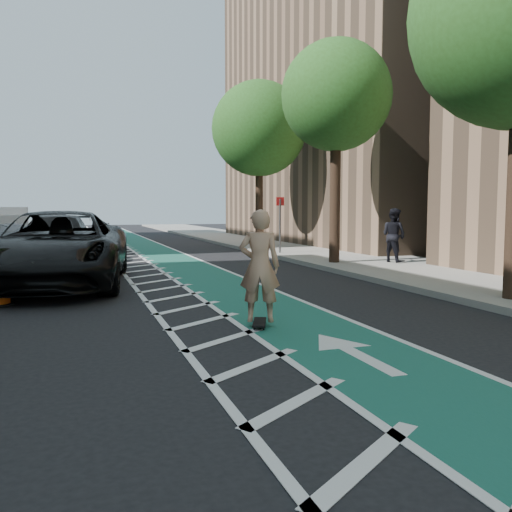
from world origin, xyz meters
name	(u,v)px	position (x,y,z in m)	size (l,w,h in m)	color
ground	(116,328)	(0.00, 0.00, 0.00)	(120.00, 120.00, 0.00)	black
bike_lane	(181,264)	(3.00, 10.00, 0.01)	(2.00, 90.00, 0.01)	#185440
buffer_strip	(138,266)	(1.50, 10.00, 0.01)	(1.40, 90.00, 0.01)	silver
sidewalk_right	(343,257)	(9.50, 10.00, 0.07)	(5.00, 90.00, 0.15)	gray
curb_right	(285,259)	(7.05, 10.00, 0.08)	(0.12, 90.00, 0.16)	gray
building_right_far	(385,84)	(17.50, 20.00, 9.50)	(14.00, 22.00, 19.00)	#84664C
tree_r_b	(507,24)	(7.90, 0.00, 5.77)	(4.20, 4.20, 7.90)	#382619
tree_r_c	(331,99)	(7.90, 8.00, 5.77)	(4.20, 4.20, 7.90)	#382619
tree_r_d	(256,130)	(7.90, 16.00, 5.77)	(4.20, 4.20, 7.90)	#382619
sign_post	(280,224)	(7.60, 12.00, 1.35)	(0.35, 0.08, 2.47)	#4C4C4C
skateboard	(260,322)	(2.30, -0.71, 0.08)	(0.47, 0.77, 0.10)	black
skateboarder	(260,266)	(2.30, -0.71, 1.04)	(0.69, 0.45, 1.88)	tan
suv_near	(58,249)	(-1.01, 5.57, 0.97)	(3.22, 6.98, 1.94)	black
suv_far	(56,239)	(-1.23, 11.85, 0.88)	(2.47, 6.08, 1.76)	black
car_silver	(11,235)	(-3.66, 21.14, 0.67)	(1.57, 3.91, 1.33)	gray
car_grey	(54,224)	(-1.99, 33.78, 0.84)	(1.79, 5.12, 1.69)	#515055
pedestrian	(394,235)	(9.87, 6.98, 1.08)	(0.90, 0.70, 1.86)	black
box_truck	(10,223)	(-4.80, 31.91, 0.97)	(2.82, 5.29, 2.11)	white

